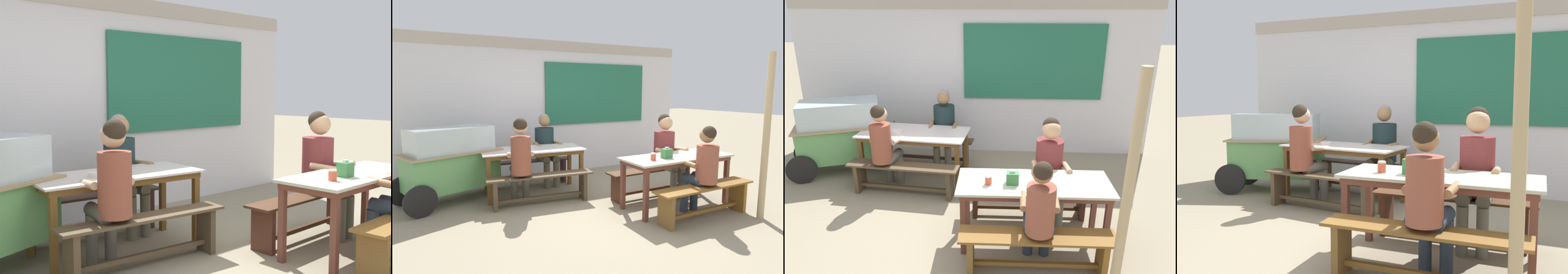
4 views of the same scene
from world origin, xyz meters
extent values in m
plane|color=gray|center=(0.00, 0.00, 0.00)|extent=(40.00, 40.00, 0.00)
cube|color=silver|center=(0.00, 2.50, 1.26)|extent=(6.28, 0.12, 2.52)
cube|color=#266C51|center=(1.06, 2.41, 1.65)|extent=(2.38, 0.03, 1.27)
cube|color=#B9AEA2|center=(0.00, 2.52, 2.62)|extent=(6.28, 0.20, 0.20)
cube|color=silver|center=(-0.80, 1.26, 0.76)|extent=(1.71, 0.90, 0.02)
cube|color=brown|center=(-0.80, 1.26, 0.72)|extent=(1.62, 0.83, 0.06)
cube|color=brown|center=(-0.03, 1.49, 0.34)|extent=(0.07, 0.07, 0.69)
cube|color=brown|center=(-0.09, 0.87, 0.34)|extent=(0.07, 0.07, 0.69)
cube|color=brown|center=(-1.50, 1.64, 0.34)|extent=(0.07, 0.07, 0.69)
cube|color=brown|center=(-1.56, 1.02, 0.34)|extent=(0.07, 0.07, 0.69)
cube|color=beige|center=(0.92, -0.29, 0.75)|extent=(1.71, 0.68, 0.03)
cube|color=brown|center=(0.92, -0.29, 0.71)|extent=(1.63, 0.62, 0.06)
cube|color=brown|center=(1.68, -0.01, 0.34)|extent=(0.06, 0.06, 0.68)
cube|color=brown|center=(1.69, -0.55, 0.34)|extent=(0.06, 0.06, 0.68)
cube|color=brown|center=(0.14, -0.04, 0.34)|extent=(0.06, 0.06, 0.68)
cube|color=brown|center=(0.15, -0.57, 0.34)|extent=(0.06, 0.06, 0.68)
cube|color=#4D362C|center=(-0.74, 1.81, 0.45)|extent=(1.63, 0.41, 0.02)
cube|color=#523133|center=(-0.06, 1.74, 0.22)|extent=(0.08, 0.22, 0.43)
cube|color=#4F3927|center=(-1.42, 1.87, 0.22)|extent=(0.08, 0.22, 0.43)
cube|color=#4D362C|center=(-0.74, 1.81, 0.11)|extent=(1.33, 0.18, 0.04)
cube|color=brown|center=(-0.85, 0.71, 0.45)|extent=(1.63, 0.43, 0.03)
cube|color=#4C3E2C|center=(-0.17, 0.64, 0.22)|extent=(0.08, 0.24, 0.43)
cube|color=brown|center=(-1.53, 0.78, 0.22)|extent=(0.08, 0.24, 0.43)
cube|color=brown|center=(-0.85, 0.71, 0.11)|extent=(1.33, 0.18, 0.04)
cube|color=#462B18|center=(0.91, 0.26, 0.45)|extent=(1.61, 0.33, 0.02)
cube|color=#43241B|center=(1.59, 0.27, 0.22)|extent=(0.06, 0.26, 0.43)
cube|color=#4D2A1D|center=(0.22, 0.25, 0.22)|extent=(0.06, 0.26, 0.43)
cube|color=#462B18|center=(0.91, 0.26, 0.11)|extent=(1.33, 0.07, 0.04)
cube|color=brown|center=(0.92, -0.85, 0.45)|extent=(1.58, 0.33, 0.03)
cube|color=brown|center=(1.59, -0.83, 0.22)|extent=(0.06, 0.26, 0.43)
cube|color=brown|center=(0.26, -0.86, 0.22)|extent=(0.06, 0.26, 0.43)
cube|color=brown|center=(0.92, -0.85, 0.11)|extent=(1.30, 0.07, 0.04)
cube|color=#61A35D|center=(-2.03, 1.47, 0.50)|extent=(1.46, 1.04, 0.54)
cube|color=silver|center=(-2.03, 1.47, 0.97)|extent=(1.32, 0.94, 0.40)
cube|color=tan|center=(-2.03, 1.47, 0.78)|extent=(1.56, 1.15, 0.02)
cylinder|color=black|center=(-2.72, 1.59, 0.22)|extent=(0.44, 0.20, 0.45)
cylinder|color=black|center=(-2.49, 0.94, 0.22)|extent=(0.44, 0.20, 0.45)
cylinder|color=#333333|center=(-1.46, 1.67, 0.11)|extent=(0.05, 0.05, 0.22)
cylinder|color=#3F3F3F|center=(-1.23, 1.75, 0.66)|extent=(0.25, 0.61, 0.04)
cylinder|color=#605D54|center=(-0.99, 1.05, 0.23)|extent=(0.11, 0.11, 0.46)
cylinder|color=#605D54|center=(-1.17, 1.08, 0.23)|extent=(0.11, 0.11, 0.46)
cylinder|color=#605D54|center=(-1.02, 0.89, 0.51)|extent=(0.19, 0.39, 0.13)
cylinder|color=#605D54|center=(-1.20, 0.92, 0.51)|extent=(0.19, 0.39, 0.13)
cylinder|color=brown|center=(-1.14, 0.74, 0.78)|extent=(0.29, 0.29, 0.56)
sphere|color=tan|center=(-1.13, 0.76, 1.19)|extent=(0.22, 0.22, 0.22)
sphere|color=#2D2319|center=(-1.14, 0.73, 1.23)|extent=(0.20, 0.20, 0.20)
cylinder|color=tan|center=(-0.94, 0.88, 0.77)|extent=(0.12, 0.31, 0.11)
cylinder|color=tan|center=(-1.27, 0.94, 0.77)|extent=(0.12, 0.31, 0.09)
cylinder|color=#646656|center=(1.07, -0.07, 0.23)|extent=(0.11, 0.11, 0.46)
cylinder|color=#646656|center=(1.25, -0.06, 0.23)|extent=(0.11, 0.11, 0.46)
cylinder|color=#646656|center=(1.06, 0.09, 0.51)|extent=(0.15, 0.38, 0.13)
cylinder|color=#646656|center=(1.24, 0.10, 0.51)|extent=(0.15, 0.38, 0.13)
cylinder|color=maroon|center=(1.14, 0.26, 0.78)|extent=(0.33, 0.33, 0.56)
sphere|color=tan|center=(1.14, 0.24, 1.20)|extent=(0.22, 0.22, 0.22)
sphere|color=#2D2319|center=(1.14, 0.27, 1.24)|extent=(0.21, 0.21, 0.21)
cylinder|color=tan|center=(0.97, 0.07, 0.77)|extent=(0.09, 0.31, 0.08)
cylinder|color=tan|center=(1.34, 0.10, 0.77)|extent=(0.09, 0.31, 0.10)
cylinder|color=#686550|center=(-0.49, 1.43, 0.23)|extent=(0.11, 0.11, 0.46)
cylinder|color=#686550|center=(-0.31, 1.43, 0.23)|extent=(0.11, 0.11, 0.46)
cylinder|color=#686550|center=(-0.49, 1.60, 0.51)|extent=(0.14, 0.38, 0.13)
cylinder|color=#686550|center=(-0.31, 1.60, 0.51)|extent=(0.14, 0.38, 0.13)
cylinder|color=#1A2C2E|center=(-0.41, 1.77, 0.77)|extent=(0.34, 0.34, 0.54)
sphere|color=#986F47|center=(-0.41, 1.75, 1.18)|extent=(0.20, 0.20, 0.20)
sphere|color=gray|center=(-0.41, 1.78, 1.21)|extent=(0.19, 0.19, 0.19)
cylinder|color=#986F47|center=(-0.59, 1.59, 0.76)|extent=(0.07, 0.31, 0.11)
cylinder|color=#986F47|center=(-0.21, 1.60, 0.76)|extent=(0.07, 0.30, 0.08)
cylinder|color=#2B3847|center=(1.04, -0.54, 0.23)|extent=(0.11, 0.11, 0.46)
cylinder|color=#2B3847|center=(0.86, -0.53, 0.23)|extent=(0.11, 0.11, 0.46)
cylinder|color=#2B3847|center=(1.04, -0.69, 0.51)|extent=(0.14, 0.35, 0.13)
cylinder|color=#2B3847|center=(0.86, -0.69, 0.51)|extent=(0.14, 0.35, 0.13)
cylinder|color=#934D3A|center=(0.94, -0.85, 0.75)|extent=(0.29, 0.29, 0.51)
sphere|color=#956C45|center=(0.94, -0.83, 1.14)|extent=(0.20, 0.20, 0.20)
sphere|color=#2D2319|center=(0.94, -0.86, 1.17)|extent=(0.18, 0.18, 0.18)
cylinder|color=#956C45|center=(1.11, -0.67, 0.74)|extent=(0.08, 0.30, 0.08)
cylinder|color=#956C45|center=(0.78, -0.66, 0.74)|extent=(0.08, 0.31, 0.08)
cube|color=#398045|center=(0.68, -0.34, 0.83)|extent=(0.14, 0.11, 0.13)
cube|color=white|center=(0.68, -0.34, 0.91)|extent=(0.05, 0.03, 0.02)
cylinder|color=#D25238|center=(0.41, -0.38, 0.81)|extent=(0.08, 0.08, 0.09)
cylinder|color=white|center=(0.41, -0.38, 0.86)|extent=(0.07, 0.07, 0.02)
cylinder|color=silver|center=(-1.04, 1.19, 0.79)|extent=(0.16, 0.16, 0.04)
cylinder|color=tan|center=(1.61, -1.20, 1.11)|extent=(0.09, 0.09, 2.21)
camera|label=1|loc=(-3.35, -2.70, 1.58)|focal=44.72mm
camera|label=2|loc=(-2.43, -3.92, 1.73)|focal=30.17mm
camera|label=3|loc=(0.56, -4.01, 2.67)|focal=34.17mm
camera|label=4|loc=(1.78, -3.79, 1.46)|focal=38.69mm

